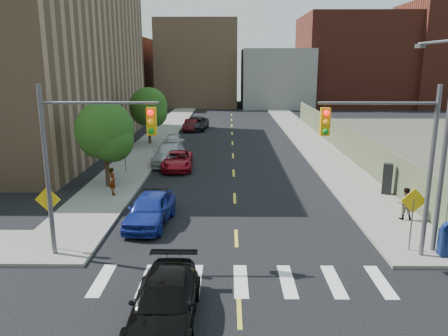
{
  "coord_description": "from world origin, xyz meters",
  "views": [
    {
      "loc": [
        -0.35,
        -10.53,
        7.8
      ],
      "look_at": [
        -0.62,
        13.31,
        2.0
      ],
      "focal_mm": 35.0,
      "sensor_mm": 36.0,
      "label": 1
    }
  ],
  "objects_px": {
    "parked_car_black": "(154,205)",
    "parked_car_silver": "(169,154)",
    "parked_car_red": "(177,160)",
    "pedestrian_east": "(405,203)",
    "black_sedan": "(165,302)",
    "parked_car_grey": "(196,123)",
    "parked_car_maroon": "(191,125)",
    "pedestrian_west": "(113,181)",
    "payphone": "(387,179)",
    "parked_car_white": "(173,141)",
    "parked_car_blue": "(150,209)",
    "mailbox": "(447,239)"
  },
  "relations": [
    {
      "from": "parked_car_red",
      "to": "pedestrian_east",
      "type": "relative_size",
      "value": 2.91
    },
    {
      "from": "black_sedan",
      "to": "parked_car_red",
      "type": "bearing_deg",
      "value": 95.84
    },
    {
      "from": "parked_car_blue",
      "to": "pedestrian_west",
      "type": "height_order",
      "value": "pedestrian_west"
    },
    {
      "from": "parked_car_grey",
      "to": "pedestrian_west",
      "type": "bearing_deg",
      "value": -91.3
    },
    {
      "from": "parked_car_red",
      "to": "parked_car_grey",
      "type": "relative_size",
      "value": 0.88
    },
    {
      "from": "black_sedan",
      "to": "pedestrian_west",
      "type": "bearing_deg",
      "value": 111.31
    },
    {
      "from": "payphone",
      "to": "parked_car_black",
      "type": "bearing_deg",
      "value": -142.67
    },
    {
      "from": "parked_car_blue",
      "to": "payphone",
      "type": "bearing_deg",
      "value": 25.08
    },
    {
      "from": "parked_car_red",
      "to": "parked_car_silver",
      "type": "xyz_separation_m",
      "value": [
        -0.86,
        1.73,
        0.13
      ]
    },
    {
      "from": "parked_car_black",
      "to": "pedestrian_west",
      "type": "height_order",
      "value": "pedestrian_west"
    },
    {
      "from": "parked_car_grey",
      "to": "mailbox",
      "type": "height_order",
      "value": "mailbox"
    },
    {
      "from": "parked_car_white",
      "to": "parked_car_maroon",
      "type": "xyz_separation_m",
      "value": [
        0.74,
        10.82,
        -0.01
      ]
    },
    {
      "from": "pedestrian_west",
      "to": "parked_car_white",
      "type": "bearing_deg",
      "value": -29.95
    },
    {
      "from": "parked_car_blue",
      "to": "parked_car_maroon",
      "type": "distance_m",
      "value": 30.27
    },
    {
      "from": "pedestrian_west",
      "to": "payphone",
      "type": "bearing_deg",
      "value": -112.24
    },
    {
      "from": "parked_car_blue",
      "to": "parked_car_white",
      "type": "height_order",
      "value": "parked_car_blue"
    },
    {
      "from": "parked_car_black",
      "to": "parked_car_silver",
      "type": "xyz_separation_m",
      "value": [
        -0.86,
        12.11,
        0.14
      ]
    },
    {
      "from": "payphone",
      "to": "parked_car_silver",
      "type": "bearing_deg",
      "value": 170.95
    },
    {
      "from": "parked_car_silver",
      "to": "parked_car_grey",
      "type": "relative_size",
      "value": 1.0
    },
    {
      "from": "pedestrian_west",
      "to": "pedestrian_east",
      "type": "distance_m",
      "value": 16.09
    },
    {
      "from": "parked_car_grey",
      "to": "payphone",
      "type": "bearing_deg",
      "value": -58.13
    },
    {
      "from": "parked_car_red",
      "to": "pedestrian_east",
      "type": "bearing_deg",
      "value": -44.2
    },
    {
      "from": "parked_car_red",
      "to": "parked_car_silver",
      "type": "relative_size",
      "value": 0.87
    },
    {
      "from": "parked_car_white",
      "to": "mailbox",
      "type": "bearing_deg",
      "value": -61.79
    },
    {
      "from": "parked_car_grey",
      "to": "mailbox",
      "type": "xyz_separation_m",
      "value": [
        12.76,
        -34.78,
        0.09
      ]
    },
    {
      "from": "pedestrian_west",
      "to": "parked_car_grey",
      "type": "bearing_deg",
      "value": -29.8
    },
    {
      "from": "parked_car_white",
      "to": "mailbox",
      "type": "relative_size",
      "value": 2.81
    },
    {
      "from": "parked_car_white",
      "to": "payphone",
      "type": "xyz_separation_m",
      "value": [
        14.56,
        -14.62,
        0.4
      ]
    },
    {
      "from": "parked_car_black",
      "to": "pedestrian_east",
      "type": "relative_size",
      "value": 2.41
    },
    {
      "from": "parked_car_red",
      "to": "mailbox",
      "type": "bearing_deg",
      "value": -53.24
    },
    {
      "from": "parked_car_maroon",
      "to": "pedestrian_west",
      "type": "distance_m",
      "value": 25.92
    },
    {
      "from": "parked_car_blue",
      "to": "mailbox",
      "type": "relative_size",
      "value": 3.27
    },
    {
      "from": "parked_car_blue",
      "to": "parked_car_maroon",
      "type": "height_order",
      "value": "parked_car_blue"
    },
    {
      "from": "parked_car_silver",
      "to": "payphone",
      "type": "relative_size",
      "value": 2.93
    },
    {
      "from": "mailbox",
      "to": "pedestrian_west",
      "type": "xyz_separation_m",
      "value": [
        -15.69,
        8.16,
        0.13
      ]
    },
    {
      "from": "parked_car_black",
      "to": "payphone",
      "type": "height_order",
      "value": "payphone"
    },
    {
      "from": "parked_car_maroon",
      "to": "pedestrian_west",
      "type": "relative_size",
      "value": 2.46
    },
    {
      "from": "black_sedan",
      "to": "pedestrian_east",
      "type": "bearing_deg",
      "value": 39.92
    },
    {
      "from": "parked_car_red",
      "to": "parked_car_maroon",
      "type": "distance_m",
      "value": 18.75
    },
    {
      "from": "black_sedan",
      "to": "parked_car_grey",
      "type": "bearing_deg",
      "value": 93.2
    },
    {
      "from": "black_sedan",
      "to": "pedestrian_west",
      "type": "xyz_separation_m",
      "value": [
        -4.9,
        12.79,
        0.26
      ]
    },
    {
      "from": "pedestrian_west",
      "to": "pedestrian_east",
      "type": "height_order",
      "value": "pedestrian_west"
    },
    {
      "from": "parked_car_red",
      "to": "black_sedan",
      "type": "height_order",
      "value": "black_sedan"
    },
    {
      "from": "parked_car_black",
      "to": "pedestrian_west",
      "type": "xyz_separation_m",
      "value": [
        -2.99,
        3.32,
        0.32
      ]
    },
    {
      "from": "pedestrian_east",
      "to": "payphone",
      "type": "bearing_deg",
      "value": -89.94
    },
    {
      "from": "parked_car_silver",
      "to": "parked_car_white",
      "type": "height_order",
      "value": "parked_car_silver"
    },
    {
      "from": "parked_car_silver",
      "to": "pedestrian_east",
      "type": "bearing_deg",
      "value": -42.52
    },
    {
      "from": "parked_car_silver",
      "to": "parked_car_white",
      "type": "bearing_deg",
      "value": 94.98
    },
    {
      "from": "parked_car_white",
      "to": "payphone",
      "type": "bearing_deg",
      "value": -48.1
    },
    {
      "from": "parked_car_maroon",
      "to": "pedestrian_east",
      "type": "relative_size",
      "value": 2.47
    }
  ]
}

